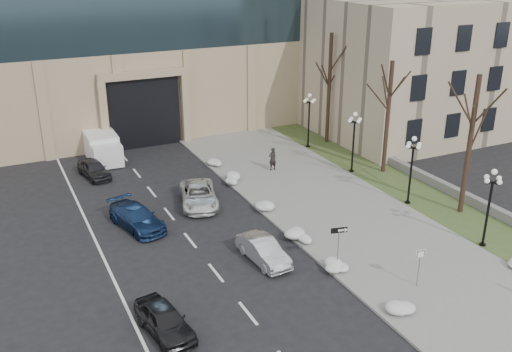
# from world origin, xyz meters

# --- Properties ---
(ground) EXTENTS (160.00, 160.00, 0.00)m
(ground) POSITION_xyz_m (0.00, 0.00, 0.00)
(ground) COLOR black
(ground) RESTS_ON ground
(sidewalk) EXTENTS (9.00, 40.00, 0.12)m
(sidewalk) POSITION_xyz_m (3.50, 14.00, 0.06)
(sidewalk) COLOR gray
(sidewalk) RESTS_ON ground
(curb) EXTENTS (0.30, 40.00, 0.14)m
(curb) POSITION_xyz_m (-1.00, 14.00, 0.07)
(curb) COLOR gray
(curb) RESTS_ON ground
(grass_strip) EXTENTS (4.00, 40.00, 0.10)m
(grass_strip) POSITION_xyz_m (10.00, 14.00, 0.05)
(grass_strip) COLOR #394A25
(grass_strip) RESTS_ON ground
(stone_wall) EXTENTS (0.50, 30.00, 0.70)m
(stone_wall) POSITION_xyz_m (12.00, 16.00, 0.35)
(stone_wall) COLOR slate
(stone_wall) RESTS_ON ground
(classical_building) EXTENTS (22.00, 18.12, 12.00)m
(classical_building) POSITION_xyz_m (22.00, 27.98, 6.00)
(classical_building) COLOR tan
(classical_building) RESTS_ON ground
(car_a) EXTENTS (2.15, 4.09, 1.33)m
(car_a) POSITION_xyz_m (-10.42, 6.28, 0.66)
(car_a) COLOR black
(car_a) RESTS_ON ground
(car_b) EXTENTS (1.70, 4.04, 1.30)m
(car_b) POSITION_xyz_m (-3.71, 10.01, 0.65)
(car_b) COLOR #B5B7BD
(car_b) RESTS_ON ground
(car_c) EXTENTS (3.03, 5.03, 1.36)m
(car_c) POSITION_xyz_m (-8.83, 16.99, 0.68)
(car_c) COLOR navy
(car_c) RESTS_ON ground
(car_d) EXTENTS (3.47, 5.38, 1.38)m
(car_d) POSITION_xyz_m (-4.26, 18.54, 0.69)
(car_d) COLOR silver
(car_d) RESTS_ON ground
(car_e) EXTENTS (2.21, 4.03, 1.30)m
(car_e) POSITION_xyz_m (-9.54, 26.61, 0.65)
(car_e) COLOR #292A2E
(car_e) RESTS_ON ground
(pedestrian) EXTENTS (0.70, 0.51, 1.78)m
(pedestrian) POSITION_xyz_m (3.00, 21.89, 1.01)
(pedestrian) COLOR black
(pedestrian) RESTS_ON sidewalk
(box_truck) EXTENTS (2.45, 6.71, 2.12)m
(box_truck) POSITION_xyz_m (-8.12, 30.84, 1.03)
(box_truck) COLOR silver
(box_truck) RESTS_ON ground
(one_way_sign) EXTENTS (0.93, 0.38, 2.51)m
(one_way_sign) POSITION_xyz_m (-0.46, 7.43, 2.07)
(one_way_sign) COLOR slate
(one_way_sign) RESTS_ON ground
(keep_sign) EXTENTS (0.46, 0.14, 2.17)m
(keep_sign) POSITION_xyz_m (2.03, 4.26, 1.59)
(keep_sign) COLOR slate
(keep_sign) RESTS_ON ground
(snow_clump_b) EXTENTS (1.10, 1.60, 0.36)m
(snow_clump_b) POSITION_xyz_m (-0.34, 2.84, 0.30)
(snow_clump_b) COLOR silver
(snow_clump_b) RESTS_ON sidewalk
(snow_clump_c) EXTENTS (1.10, 1.60, 0.36)m
(snow_clump_c) POSITION_xyz_m (-0.74, 7.23, 0.30)
(snow_clump_c) COLOR silver
(snow_clump_c) RESTS_ON sidewalk
(snow_clump_d) EXTENTS (1.10, 1.60, 0.36)m
(snow_clump_d) POSITION_xyz_m (-0.85, 11.20, 0.30)
(snow_clump_d) COLOR silver
(snow_clump_d) RESTS_ON sidewalk
(snow_clump_e) EXTENTS (1.10, 1.60, 0.36)m
(snow_clump_e) POSITION_xyz_m (-0.40, 15.78, 0.30)
(snow_clump_e) COLOR silver
(snow_clump_e) RESTS_ON sidewalk
(snow_clump_f) EXTENTS (1.10, 1.60, 0.36)m
(snow_clump_f) POSITION_xyz_m (-0.78, 20.89, 0.30)
(snow_clump_f) COLOR silver
(snow_clump_f) RESTS_ON sidewalk
(snow_clump_g) EXTENTS (1.10, 1.60, 0.36)m
(snow_clump_g) POSITION_xyz_m (-0.31, 24.80, 0.30)
(snow_clump_g) COLOR silver
(snow_clump_g) RESTS_ON sidewalk
(lamppost_a) EXTENTS (1.18, 1.18, 4.76)m
(lamppost_a) POSITION_xyz_m (8.30, 6.00, 3.07)
(lamppost_a) COLOR black
(lamppost_a) RESTS_ON ground
(lamppost_b) EXTENTS (1.18, 1.18, 4.76)m
(lamppost_b) POSITION_xyz_m (8.30, 12.50, 3.07)
(lamppost_b) COLOR black
(lamppost_b) RESTS_ON ground
(lamppost_c) EXTENTS (1.18, 1.18, 4.76)m
(lamppost_c) POSITION_xyz_m (8.30, 19.00, 3.07)
(lamppost_c) COLOR black
(lamppost_c) RESTS_ON ground
(lamppost_d) EXTENTS (1.18, 1.18, 4.76)m
(lamppost_d) POSITION_xyz_m (8.30, 25.50, 3.07)
(lamppost_d) COLOR black
(lamppost_d) RESTS_ON ground
(tree_near) EXTENTS (3.20, 3.20, 9.00)m
(tree_near) POSITION_xyz_m (10.50, 10.00, 5.83)
(tree_near) COLOR black
(tree_near) RESTS_ON ground
(tree_mid) EXTENTS (3.20, 3.20, 8.50)m
(tree_mid) POSITION_xyz_m (10.50, 18.00, 5.50)
(tree_mid) COLOR black
(tree_mid) RESTS_ON ground
(tree_far) EXTENTS (3.20, 3.20, 9.50)m
(tree_far) POSITION_xyz_m (10.50, 26.00, 6.15)
(tree_far) COLOR black
(tree_far) RESTS_ON ground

